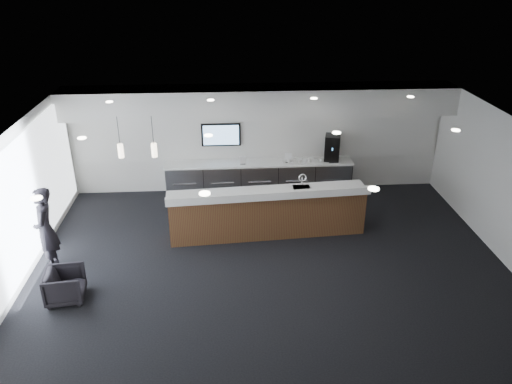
{
  "coord_description": "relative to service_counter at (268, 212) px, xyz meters",
  "views": [
    {
      "loc": [
        -0.89,
        -8.81,
        5.97
      ],
      "look_at": [
        -0.23,
        1.3,
        1.16
      ],
      "focal_mm": 35.0,
      "sensor_mm": 36.0,
      "label": 1
    }
  ],
  "objects": [
    {
      "name": "armchair",
      "position": [
        -4.05,
        -2.23,
        -0.26
      ],
      "size": [
        0.78,
        0.76,
        0.64
      ],
      "primitive_type": "imported",
      "rotation": [
        0.0,
        0.0,
        1.68
      ],
      "color": "black",
      "rests_on": "ground"
    },
    {
      "name": "coffee_machine",
      "position": [
        1.94,
        2.27,
        0.72
      ],
      "size": [
        0.49,
        0.57,
        0.7
      ],
      "rotation": [
        0.0,
        0.0,
        -0.25
      ],
      "color": "black",
      "rests_on": "back_credenza"
    },
    {
      "name": "cup_2",
      "position": [
        1.32,
        2.12,
        0.42
      ],
      "size": [
        0.14,
        0.14,
        0.1
      ],
      "primitive_type": "imported",
      "rotation": [
        0.0,
        0.0,
        1.29
      ],
      "color": "white",
      "rests_on": "back_credenza"
    },
    {
      "name": "cup_7",
      "position": [
        0.62,
        2.12,
        0.42
      ],
      "size": [
        0.13,
        0.13,
        0.1
      ],
      "primitive_type": "imported",
      "rotation": [
        0.0,
        0.0,
        4.52
      ],
      "color": "white",
      "rests_on": "back_credenza"
    },
    {
      "name": "info_sign_right",
      "position": [
        0.74,
        2.14,
        0.5
      ],
      "size": [
        0.2,
        0.06,
        0.26
      ],
      "primitive_type": "cube",
      "rotation": [
        0.0,
        0.0,
        -0.19
      ],
      "color": "white",
      "rests_on": "back_credenza"
    },
    {
      "name": "cup_4",
      "position": [
        1.04,
        2.12,
        0.42
      ],
      "size": [
        0.15,
        0.15,
        0.1
      ],
      "primitive_type": "imported",
      "rotation": [
        0.0,
        0.0,
        2.58
      ],
      "color": "white",
      "rests_on": "back_credenza"
    },
    {
      "name": "left_wall",
      "position": [
        -5.05,
        -1.41,
        0.92
      ],
      "size": [
        0.02,
        8.0,
        3.0
      ],
      "primitive_type": "cube",
      "color": "silver",
      "rests_on": "ground"
    },
    {
      "name": "ground",
      "position": [
        -0.05,
        -1.41,
        -0.58
      ],
      "size": [
        10.0,
        10.0,
        0.0
      ],
      "primitive_type": "plane",
      "color": "black",
      "rests_on": "ground"
    },
    {
      "name": "pendant_left",
      "position": [
        -2.45,
        -0.61,
        1.67
      ],
      "size": [
        0.12,
        0.12,
        0.3
      ],
      "primitive_type": "cylinder",
      "color": "#F8E3C1",
      "rests_on": "ceiling"
    },
    {
      "name": "cup_5",
      "position": [
        0.9,
        2.12,
        0.42
      ],
      "size": [
        0.12,
        0.12,
        0.1
      ],
      "primitive_type": "imported",
      "rotation": [
        0.0,
        0.0,
        3.23
      ],
      "color": "white",
      "rests_on": "back_credenza"
    },
    {
      "name": "ceiling_can_lights",
      "position": [
        -0.05,
        -1.41,
        2.39
      ],
      "size": [
        7.0,
        5.0,
        0.02
      ],
      "primitive_type": null,
      "color": "white",
      "rests_on": "ceiling"
    },
    {
      "name": "cup_1",
      "position": [
        1.46,
        2.12,
        0.42
      ],
      "size": [
        0.16,
        0.16,
        0.1
      ],
      "primitive_type": "imported",
      "rotation": [
        0.0,
        0.0,
        0.65
      ],
      "color": "white",
      "rests_on": "back_credenza"
    },
    {
      "name": "service_counter",
      "position": [
        0.0,
        0.0,
        0.0
      ],
      "size": [
        4.65,
        1.11,
        1.49
      ],
      "rotation": [
        0.0,
        0.0,
        0.07
      ],
      "color": "#532A1B",
      "rests_on": "ground"
    },
    {
      "name": "soffit_bulkhead",
      "position": [
        -0.05,
        2.14,
        2.07
      ],
      "size": [
        10.0,
        0.9,
        0.7
      ],
      "primitive_type": "cube",
      "color": "silver",
      "rests_on": "back_wall"
    },
    {
      "name": "alcove_panel",
      "position": [
        -0.05,
        2.56,
        1.02
      ],
      "size": [
        9.8,
        0.06,
        1.4
      ],
      "primitive_type": "cube",
      "color": "silver",
      "rests_on": "back_wall"
    },
    {
      "name": "lounge_guest",
      "position": [
        -4.65,
        -1.12,
        0.34
      ],
      "size": [
        0.56,
        0.74,
        1.84
      ],
      "primitive_type": "imported",
      "rotation": [
        0.0,
        0.0,
        -1.38
      ],
      "color": "black",
      "rests_on": "ground"
    },
    {
      "name": "back_wall",
      "position": [
        -0.05,
        2.59,
        0.92
      ],
      "size": [
        10.0,
        0.02,
        3.0
      ],
      "primitive_type": "cube",
      "color": "silver",
      "rests_on": "ground"
    },
    {
      "name": "cup_3",
      "position": [
        1.18,
        2.12,
        0.42
      ],
      "size": [
        0.14,
        0.14,
        0.1
      ],
      "primitive_type": "imported",
      "rotation": [
        0.0,
        0.0,
        1.94
      ],
      "color": "white",
      "rests_on": "back_credenza"
    },
    {
      "name": "back_credenza",
      "position": [
        -0.05,
        2.23,
        -0.1
      ],
      "size": [
        5.06,
        0.66,
        0.95
      ],
      "color": "gray",
      "rests_on": "ground"
    },
    {
      "name": "wall_tv",
      "position": [
        -1.05,
        2.49,
        1.07
      ],
      "size": [
        1.05,
        0.08,
        0.62
      ],
      "color": "black",
      "rests_on": "back_wall"
    },
    {
      "name": "window_blinds_wall",
      "position": [
        -5.01,
        -1.41,
        0.92
      ],
      "size": [
        0.04,
        7.36,
        2.55
      ],
      "primitive_type": "cube",
      "color": "silver",
      "rests_on": "left_wall"
    },
    {
      "name": "cup_0",
      "position": [
        1.6,
        2.12,
        0.42
      ],
      "size": [
        0.11,
        0.11,
        0.1
      ],
      "primitive_type": "imported",
      "color": "white",
      "rests_on": "back_credenza"
    },
    {
      "name": "ceiling",
      "position": [
        -0.05,
        -1.41,
        2.42
      ],
      "size": [
        10.0,
        8.0,
        0.02
      ],
      "primitive_type": "cube",
      "color": "black",
      "rests_on": "back_wall"
    },
    {
      "name": "pendant_right",
      "position": [
        -3.15,
        -0.61,
        1.67
      ],
      "size": [
        0.12,
        0.12,
        0.3
      ],
      "primitive_type": "cylinder",
      "color": "#F8E3C1",
      "rests_on": "ceiling"
    },
    {
      "name": "cup_6",
      "position": [
        0.76,
        2.12,
        0.42
      ],
      "size": [
        0.16,
        0.16,
        0.1
      ],
      "primitive_type": "imported",
      "rotation": [
        0.0,
        0.0,
        3.87
      ],
      "color": "white",
      "rests_on": "back_credenza"
    },
    {
      "name": "info_sign_left",
      "position": [
        -0.5,
        2.09,
        0.49
      ],
      "size": [
        0.17,
        0.05,
        0.23
      ],
      "primitive_type": "cube",
      "rotation": [
        0.0,
        0.0,
        0.16
      ],
      "color": "white",
      "rests_on": "back_credenza"
    }
  ]
}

